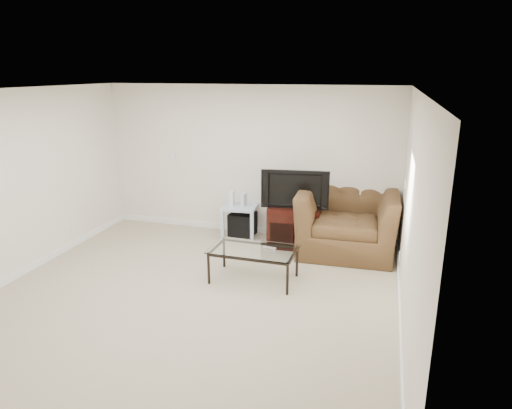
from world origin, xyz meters
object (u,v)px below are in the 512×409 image
(side_table, at_px, (240,220))
(television, at_px, (295,188))
(subwoofer, at_px, (243,224))
(tv_stand, at_px, (295,226))
(coffee_table, at_px, (254,264))
(recliner, at_px, (347,211))

(side_table, bearing_deg, television, -14.98)
(television, relative_size, side_table, 1.74)
(side_table, height_order, subwoofer, side_table)
(television, height_order, subwoofer, television)
(tv_stand, distance_m, coffee_table, 1.41)
(tv_stand, xyz_separation_m, subwoofer, (-0.95, 0.26, -0.15))
(television, height_order, coffee_table, television)
(television, bearing_deg, side_table, 158.46)
(side_table, bearing_deg, coffee_table, -66.45)
(side_table, distance_m, subwoofer, 0.09)
(subwoofer, bearing_deg, coffee_table, -67.70)
(side_table, relative_size, recliner, 0.37)
(side_table, height_order, recliner, recliner)
(subwoofer, relative_size, coffee_table, 0.35)
(side_table, relative_size, subwoofer, 1.40)
(tv_stand, relative_size, recliner, 0.54)
(tv_stand, height_order, subwoofer, tv_stand)
(recliner, bearing_deg, side_table, 170.90)
(television, xyz_separation_m, side_table, (-0.98, 0.26, -0.70))
(coffee_table, bearing_deg, television, 78.03)
(tv_stand, distance_m, subwoofer, 1.00)
(coffee_table, bearing_deg, recliner, 51.63)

